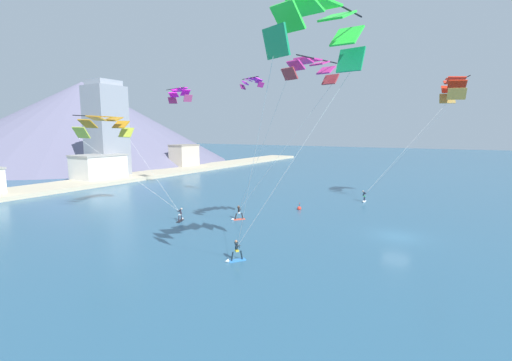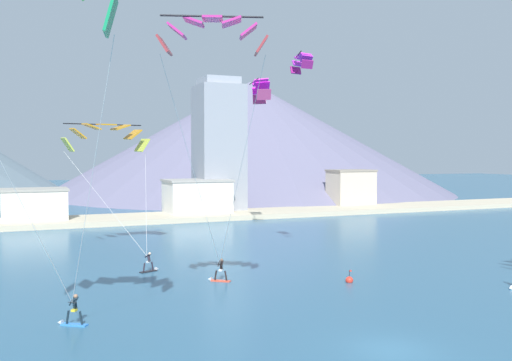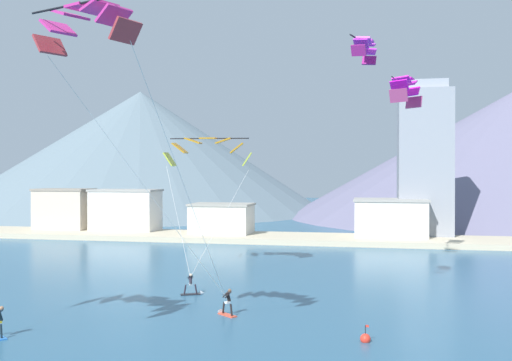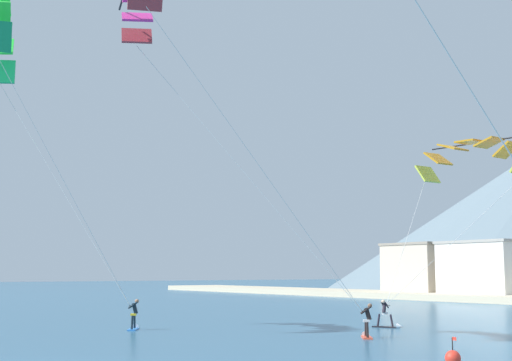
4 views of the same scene
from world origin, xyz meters
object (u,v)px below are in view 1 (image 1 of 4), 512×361
at_px(parafoil_kite_near_trail, 311,69).
at_px(kitesurfer_mid_center, 234,255).
at_px(kitesurfer_near_trail, 237,215).
at_px(parafoil_kite_distant_low_drift, 252,82).
at_px(parafoil_kite_far_left, 105,124).
at_px(kitesurfer_far_left, 181,217).
at_px(kitesurfer_near_lead, 364,198).
at_px(parafoil_kite_near_lead, 453,87).
at_px(parafoil_kite_mid_center, 320,27).
at_px(parafoil_kite_distant_high_outer, 179,93).
at_px(race_marker_buoy, 299,208).

bearing_deg(parafoil_kite_near_trail, kitesurfer_mid_center, 154.71).
distance_m(kitesurfer_mid_center, parafoil_kite_near_trail, 17.09).
bearing_deg(kitesurfer_near_trail, parafoil_kite_distant_low_drift, 20.61).
bearing_deg(parafoil_kite_near_trail, parafoil_kite_far_left, 93.97).
height_order(kitesurfer_far_left, parafoil_kite_near_trail, parafoil_kite_near_trail).
relative_size(kitesurfer_near_lead, parafoil_kite_near_lead, 0.11).
relative_size(kitesurfer_near_trail, parafoil_kite_far_left, 0.15).
xyz_separation_m(kitesurfer_near_lead, parafoil_kite_near_lead, (2.21, -10.34, 15.62)).
bearing_deg(parafoil_kite_mid_center, kitesurfer_near_trail, 48.22).
height_order(kitesurfer_mid_center, parafoil_kite_distant_high_outer, parafoil_kite_distant_high_outer).
bearing_deg(parafoil_kite_distant_low_drift, parafoil_kite_distant_high_outer, 78.27).
height_order(parafoil_kite_far_left, parafoil_kite_distant_high_outer, parafoil_kite_distant_high_outer).
bearing_deg(parafoil_kite_far_left, parafoil_kite_near_lead, -54.10).
bearing_deg(parafoil_kite_far_left, kitesurfer_far_left, -79.67).
height_order(kitesurfer_near_trail, parafoil_kite_mid_center, parafoil_kite_mid_center).
bearing_deg(race_marker_buoy, parafoil_kite_near_trail, -153.12).
bearing_deg(parafoil_kite_near_trail, parafoil_kite_mid_center, -155.33).
height_order(parafoil_kite_mid_center, race_marker_buoy, parafoil_kite_mid_center).
relative_size(kitesurfer_mid_center, parafoil_kite_far_left, 0.15).
relative_size(parafoil_kite_far_left, race_marker_buoy, 11.60).
relative_size(kitesurfer_near_trail, parafoil_kite_distant_low_drift, 0.44).
bearing_deg(kitesurfer_near_lead, race_marker_buoy, 147.58).
xyz_separation_m(parafoil_kite_near_lead, race_marker_buoy, (-11.89, 16.49, -15.96)).
xyz_separation_m(kitesurfer_far_left, parafoil_kite_distant_high_outer, (15.82, 14.62, 16.35)).
relative_size(kitesurfer_far_left, parafoil_kite_mid_center, 0.11).
relative_size(kitesurfer_mid_center, parafoil_kite_distant_high_outer, 0.29).
bearing_deg(parafoil_kite_far_left, parafoil_kite_near_trail, -86.03).
bearing_deg(kitesurfer_far_left, kitesurfer_near_trail, -54.57).
bearing_deg(parafoil_kite_mid_center, parafoil_kite_distant_high_outer, 54.04).
bearing_deg(kitesurfer_mid_center, parafoil_kite_distant_high_outer, 49.74).
bearing_deg(kitesurfer_mid_center, parafoil_kite_near_trail, -25.29).
distance_m(kitesurfer_near_trail, parafoil_kite_distant_low_drift, 18.94).
relative_size(kitesurfer_mid_center, parafoil_kite_near_trail, 0.12).
relative_size(kitesurfer_near_trail, kitesurfer_mid_center, 0.99).
xyz_separation_m(parafoil_kite_near_lead, parafoil_kite_near_trail, (-24.43, 10.13, -0.41)).
bearing_deg(parafoil_kite_far_left, kitesurfer_mid_center, -103.01).
bearing_deg(race_marker_buoy, parafoil_kite_distant_high_outer, 82.10).
bearing_deg(race_marker_buoy, kitesurfer_near_trail, 154.58).
xyz_separation_m(parafoil_kite_mid_center, parafoil_kite_distant_high_outer, (25.19, 34.72, 0.61)).
bearing_deg(race_marker_buoy, kitesurfer_near_lead, -32.42).
distance_m(kitesurfer_near_lead, parafoil_kite_near_lead, 18.87).
xyz_separation_m(kitesurfer_far_left, parafoil_kite_near_trail, (-0.07, -15.83, 15.25)).
relative_size(parafoil_kite_near_trail, parafoil_kite_far_left, 1.29).
height_order(parafoil_kite_near_lead, race_marker_buoy, parafoil_kite_near_lead).
xyz_separation_m(kitesurfer_mid_center, parafoil_kite_mid_center, (-2.24, -7.61, 15.69)).
height_order(parafoil_kite_distant_high_outer, parafoil_kite_distant_low_drift, parafoil_kite_distant_high_outer).
bearing_deg(parafoil_kite_near_lead, kitesurfer_near_trail, 134.92).
relative_size(kitesurfer_near_trail, parafoil_kite_near_trail, 0.11).
bearing_deg(kitesurfer_near_trail, parafoil_kite_near_trail, -110.29).
bearing_deg(parafoil_kite_mid_center, parafoil_kite_near_trail, 24.67).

